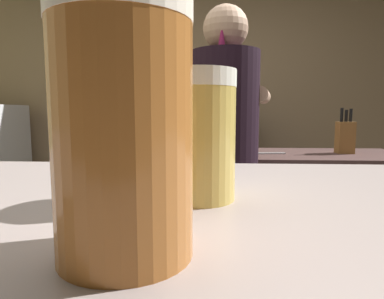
{
  "coord_description": "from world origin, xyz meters",
  "views": [
    {
      "loc": [
        0.17,
        -1.34,
        1.16
      ],
      "look_at": [
        0.14,
        -0.75,
        1.09
      ],
      "focal_mm": 30.57,
      "sensor_mm": 36.0,
      "label": 1
    }
  ],
  "objects_px": {
    "bottle_soy": "(246,109)",
    "bottle_olive_oil": "(222,110)",
    "pint_glass_near": "(198,136)",
    "bottle_vinegar": "(197,107)",
    "bottle_hot_sauce": "(176,109)",
    "chefs_knife": "(266,153)",
    "knife_block": "(345,137)",
    "mixing_bowl": "(122,149)",
    "bartender": "(224,150)",
    "pint_glass_far": "(123,131)"
  },
  "relations": [
    {
      "from": "bottle_vinegar",
      "to": "bottle_hot_sauce",
      "type": "xyz_separation_m",
      "value": [
        -0.22,
        0.1,
        -0.01
      ]
    },
    {
      "from": "knife_block",
      "to": "bottle_hot_sauce",
      "type": "distance_m",
      "value": 1.7
    },
    {
      "from": "mixing_bowl",
      "to": "bottle_olive_oil",
      "type": "distance_m",
      "value": 1.42
    },
    {
      "from": "bartender",
      "to": "bottle_vinegar",
      "type": "bearing_deg",
      "value": 19.63
    },
    {
      "from": "bottle_olive_oil",
      "to": "mixing_bowl",
      "type": "bearing_deg",
      "value": -118.79
    },
    {
      "from": "bottle_vinegar",
      "to": "bottle_soy",
      "type": "xyz_separation_m",
      "value": [
        0.48,
        0.09,
        -0.02
      ]
    },
    {
      "from": "bottle_hot_sauce",
      "to": "knife_block",
      "type": "bearing_deg",
      "value": -44.86
    },
    {
      "from": "mixing_bowl",
      "to": "bottle_soy",
      "type": "height_order",
      "value": "bottle_soy"
    },
    {
      "from": "chefs_knife",
      "to": "pint_glass_far",
      "type": "distance_m",
      "value": 1.91
    },
    {
      "from": "mixing_bowl",
      "to": "bottle_vinegar",
      "type": "distance_m",
      "value": 1.27
    },
    {
      "from": "bottle_vinegar",
      "to": "bottle_olive_oil",
      "type": "relative_size",
      "value": 1.38
    },
    {
      "from": "bottle_soy",
      "to": "bartender",
      "type": "bearing_deg",
      "value": -99.7
    },
    {
      "from": "knife_block",
      "to": "pint_glass_near",
      "type": "distance_m",
      "value": 1.98
    },
    {
      "from": "bartender",
      "to": "pint_glass_far",
      "type": "relative_size",
      "value": 10.84
    },
    {
      "from": "bottle_soy",
      "to": "bottle_olive_oil",
      "type": "distance_m",
      "value": 0.24
    },
    {
      "from": "knife_block",
      "to": "mixing_bowl",
      "type": "height_order",
      "value": "knife_block"
    },
    {
      "from": "knife_block",
      "to": "bottle_soy",
      "type": "bearing_deg",
      "value": 112.91
    },
    {
      "from": "bartender",
      "to": "bottle_hot_sauce",
      "type": "xyz_separation_m",
      "value": [
        -0.41,
        1.66,
        0.22
      ]
    },
    {
      "from": "bartender",
      "to": "knife_block",
      "type": "distance_m",
      "value": 0.91
    },
    {
      "from": "bottle_hot_sauce",
      "to": "chefs_knife",
      "type": "bearing_deg",
      "value": -60.92
    },
    {
      "from": "pint_glass_far",
      "to": "bottle_hot_sauce",
      "type": "xyz_separation_m",
      "value": [
        -0.29,
        3.11,
        0.04
      ]
    },
    {
      "from": "bottle_soy",
      "to": "bottle_vinegar",
      "type": "bearing_deg",
      "value": -169.22
    },
    {
      "from": "pint_glass_near",
      "to": "bottle_olive_oil",
      "type": "height_order",
      "value": "bottle_olive_oil"
    },
    {
      "from": "bartender",
      "to": "bottle_soy",
      "type": "distance_m",
      "value": 1.69
    },
    {
      "from": "mixing_bowl",
      "to": "chefs_knife",
      "type": "bearing_deg",
      "value": 0.67
    },
    {
      "from": "pint_glass_far",
      "to": "bottle_vinegar",
      "type": "distance_m",
      "value": 3.01
    },
    {
      "from": "knife_block",
      "to": "pint_glass_far",
      "type": "distance_m",
      "value": 2.12
    },
    {
      "from": "chefs_knife",
      "to": "pint_glass_far",
      "type": "xyz_separation_m",
      "value": [
        -0.41,
        -1.85,
        0.25
      ]
    },
    {
      "from": "mixing_bowl",
      "to": "bottle_soy",
      "type": "xyz_separation_m",
      "value": [
        0.91,
        1.25,
        0.26
      ]
    },
    {
      "from": "knife_block",
      "to": "pint_glass_far",
      "type": "xyz_separation_m",
      "value": [
        -0.91,
        -1.91,
        0.15
      ]
    },
    {
      "from": "pint_glass_near",
      "to": "bartender",
      "type": "bearing_deg",
      "value": 86.31
    },
    {
      "from": "pint_glass_near",
      "to": "bottle_vinegar",
      "type": "height_order",
      "value": "bottle_vinegar"
    },
    {
      "from": "bottle_olive_oil",
      "to": "bottle_hot_sauce",
      "type": "relative_size",
      "value": 0.81
    },
    {
      "from": "bottle_soy",
      "to": "bottle_olive_oil",
      "type": "relative_size",
      "value": 1.15
    },
    {
      "from": "bartender",
      "to": "pint_glass_near",
      "type": "distance_m",
      "value": 1.33
    },
    {
      "from": "knife_block",
      "to": "chefs_knife",
      "type": "distance_m",
      "value": 0.52
    },
    {
      "from": "chefs_knife",
      "to": "bottle_vinegar",
      "type": "distance_m",
      "value": 1.28
    },
    {
      "from": "bartender",
      "to": "mixing_bowl",
      "type": "bearing_deg",
      "value": 70.23
    },
    {
      "from": "bottle_olive_oil",
      "to": "bottle_soy",
      "type": "bearing_deg",
      "value": 6.58
    },
    {
      "from": "chefs_knife",
      "to": "bottle_hot_sauce",
      "type": "relative_size",
      "value": 1.0
    },
    {
      "from": "knife_block",
      "to": "pint_glass_far",
      "type": "bearing_deg",
      "value": -115.35
    },
    {
      "from": "chefs_knife",
      "to": "bottle_hot_sauce",
      "type": "bearing_deg",
      "value": 111.95
    },
    {
      "from": "knife_block",
      "to": "mixing_bowl",
      "type": "bearing_deg",
      "value": -177.13
    },
    {
      "from": "pint_glass_near",
      "to": "bottle_soy",
      "type": "xyz_separation_m",
      "value": [
        0.37,
        2.96,
        0.04
      ]
    },
    {
      "from": "pint_glass_near",
      "to": "bottle_hot_sauce",
      "type": "bearing_deg",
      "value": 96.34
    },
    {
      "from": "bartender",
      "to": "bottle_soy",
      "type": "xyz_separation_m",
      "value": [
        0.28,
        1.65,
        0.21
      ]
    },
    {
      "from": "mixing_bowl",
      "to": "chefs_knife",
      "type": "relative_size",
      "value": 0.87
    },
    {
      "from": "knife_block",
      "to": "bottle_hot_sauce",
      "type": "bearing_deg",
      "value": 135.14
    },
    {
      "from": "mixing_bowl",
      "to": "pint_glass_far",
      "type": "height_order",
      "value": "pint_glass_far"
    },
    {
      "from": "pint_glass_near",
      "to": "mixing_bowl",
      "type": "bearing_deg",
      "value": 107.67
    }
  ]
}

